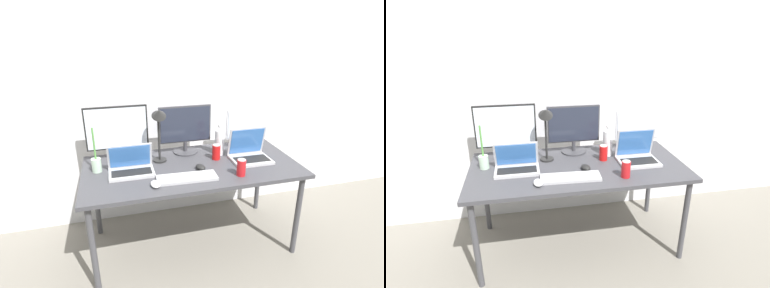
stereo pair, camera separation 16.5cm
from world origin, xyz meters
The scene contains 16 objects.
ground_plane centered at (0.00, 0.00, 0.00)m, with size 16.00×16.00×0.00m, color gray.
wall_back centered at (0.00, 0.59, 1.30)m, with size 7.00×0.08×2.60m, color silver.
work_desk centered at (0.00, 0.00, 0.68)m, with size 1.67×0.80×0.74m.
monitor_left centered at (-0.55, 0.28, 0.98)m, with size 0.49×0.19×0.44m.
monitor_center centered at (0.01, 0.28, 0.96)m, with size 0.45×0.21×0.41m.
monitor_right centered at (0.59, 0.26, 0.93)m, with size 0.41×0.19×0.35m.
laptop_silver centered at (-0.47, 0.00, 0.79)m, with size 0.33×0.21×0.22m.
laptop_secondary centered at (0.48, 0.00, 0.80)m, with size 0.31×0.25×0.26m.
keyboard_main centered at (-0.09, -0.21, 0.75)m, with size 0.43×0.14×0.02m, color #B2B2B7.
mouse_by_keyboard centered at (-0.33, -0.26, 0.76)m, with size 0.06×0.10×0.04m, color silver.
mouse_by_laptop centered at (0.04, -0.09, 0.76)m, with size 0.07×0.10×0.04m, color black.
water_bottle centered at (0.28, 0.16, 0.86)m, with size 0.08×0.08×0.26m.
soda_can_near_keyboard centered at (0.22, 0.06, 0.80)m, with size 0.07×0.07×0.13m.
soda_can_by_laptop centered at (0.30, -0.26, 0.80)m, with size 0.07×0.07×0.13m.
bamboo_vase centered at (-0.72, 0.08, 0.81)m, with size 0.07×0.07×0.35m.
desk_lamp centered at (-0.23, 0.11, 1.06)m, with size 0.11×0.18×0.47m.
Camera 1 is at (-0.56, -2.06, 1.75)m, focal length 28.00 mm.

